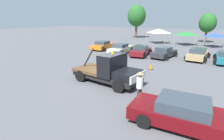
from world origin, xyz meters
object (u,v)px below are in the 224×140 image
at_px(parked_car_charcoal, 164,52).
at_px(canopy_tent_white, 159,31).
at_px(foreground_car, 187,114).
at_px(parked_car_cream, 121,49).
at_px(parked_car_tan, 198,54).
at_px(tree_right, 137,16).
at_px(tow_truck, 110,71).
at_px(canopy_tent_blue, 215,35).
at_px(traffic_cone, 151,67).
at_px(person_near_truck, 140,85).
at_px(parked_car_orange, 103,45).
at_px(tree_center, 208,23).
at_px(canopy_tent_green, 187,33).
at_px(parked_car_maroon, 141,51).

relative_size(parked_car_charcoal, canopy_tent_white, 1.24).
xyz_separation_m(foreground_car, parked_car_cream, (-10.71, 14.19, -0.00)).
bearing_deg(parked_car_tan, tree_right, 44.23).
bearing_deg(tow_truck, canopy_tent_blue, 81.55).
bearing_deg(parked_car_charcoal, traffic_cone, -167.54).
height_order(person_near_truck, parked_car_orange, person_near_truck).
distance_m(tow_truck, canopy_tent_blue, 24.79).
height_order(parked_car_charcoal, parked_car_tan, same).
height_order(tow_truck, parked_car_tan, tow_truck).
distance_m(tow_truck, tree_center, 30.24).
bearing_deg(parked_car_cream, foreground_car, -144.65).
relative_size(person_near_truck, parked_car_cream, 0.36).
xyz_separation_m(person_near_truck, canopy_tent_white, (-6.31, 25.61, 1.38)).
height_order(foreground_car, parked_car_cream, same).
xyz_separation_m(tow_truck, canopy_tent_green, (1.81, 24.20, 1.18)).
height_order(tow_truck, canopy_tent_white, canopy_tent_white).
relative_size(parked_car_tan, tree_center, 0.84).
distance_m(parked_car_orange, canopy_tent_blue, 19.01).
xyz_separation_m(tow_truck, parked_car_maroon, (-1.81, 10.95, -0.31)).
height_order(foreground_car, parked_car_maroon, same).
height_order(foreground_car, parked_car_tan, same).
relative_size(foreground_car, tree_center, 0.90).
xyz_separation_m(parked_car_charcoal, traffic_cone, (0.29, -5.97, -0.39)).
distance_m(canopy_tent_blue, tree_center, 6.27).
relative_size(tow_truck, canopy_tent_blue, 1.86).
relative_size(tree_right, traffic_cone, 14.49).
distance_m(canopy_tent_blue, traffic_cone, 19.45).
relative_size(parked_car_maroon, canopy_tent_blue, 1.60).
height_order(parked_car_maroon, canopy_tent_green, canopy_tent_green).
bearing_deg(foreground_car, person_near_truck, 150.97).
distance_m(person_near_truck, traffic_cone, 7.11).
xyz_separation_m(person_near_truck, canopy_tent_blue, (3.29, 25.63, 1.05)).
height_order(parked_car_maroon, parked_car_tan, same).
bearing_deg(canopy_tent_blue, canopy_tent_white, -179.91).
xyz_separation_m(tow_truck, canopy_tent_blue, (6.31, 23.94, 1.13)).
distance_m(tow_truck, parked_car_maroon, 11.11).
distance_m(tow_truck, canopy_tent_white, 24.20).
xyz_separation_m(parked_car_orange, tree_center, (13.47, 17.26, 3.22)).
relative_size(parked_car_cream, canopy_tent_green, 1.45).
bearing_deg(tow_truck, tree_center, 87.34).
bearing_deg(canopy_tent_white, tow_truck, -82.18).
bearing_deg(foreground_car, parked_car_cream, 124.51).
bearing_deg(tree_center, tree_right, 174.47).
relative_size(tow_truck, tree_center, 0.97).
xyz_separation_m(person_near_truck, parked_car_charcoal, (-1.87, 12.86, -0.39)).
distance_m(parked_car_tan, tree_center, 17.88).
bearing_deg(parked_car_maroon, canopy_tent_blue, -38.70).
relative_size(canopy_tent_white, tree_center, 0.62).
distance_m(tow_truck, parked_car_tan, 13.10).
bearing_deg(canopy_tent_white, tree_center, 36.00).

